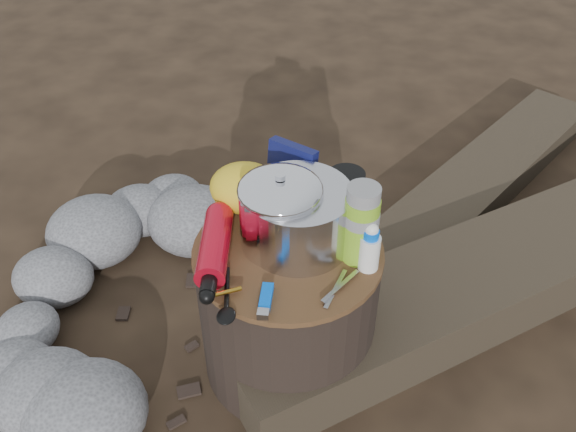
% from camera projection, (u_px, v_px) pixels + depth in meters
% --- Properties ---
extents(ground, '(60.00, 60.00, 0.00)m').
position_uv_depth(ground, '(288.00, 360.00, 1.62)').
color(ground, '#2F2217').
rests_on(ground, ground).
extents(stump, '(0.42, 0.42, 0.38)m').
position_uv_depth(stump, '(288.00, 309.00, 1.50)').
color(stump, black).
rests_on(stump, ground).
extents(rock_ring, '(0.41, 0.90, 0.18)m').
position_uv_depth(rock_ring, '(117.00, 282.00, 1.71)').
color(rock_ring, slate).
rests_on(rock_ring, ground).
extents(log_main, '(1.63, 1.35, 0.15)m').
position_uv_depth(log_main, '(525.00, 261.00, 1.79)').
color(log_main, '#32291F').
rests_on(log_main, ground).
extents(log_small, '(0.83, 1.13, 0.10)m').
position_uv_depth(log_small, '(486.00, 175.00, 2.16)').
color(log_small, '#32291F').
rests_on(log_small, ground).
extents(foil_windscreen, '(0.23, 0.23, 0.14)m').
position_uv_depth(foil_windscreen, '(298.00, 217.00, 1.35)').
color(foil_windscreen, '#B9B9C1').
rests_on(foil_windscreen, stump).
extents(camping_pot, '(0.18, 0.18, 0.18)m').
position_uv_depth(camping_pot, '(280.00, 212.00, 1.34)').
color(camping_pot, silver).
rests_on(camping_pot, stump).
extents(fuel_bottle, '(0.10, 0.27, 0.06)m').
position_uv_depth(fuel_bottle, '(215.00, 246.00, 1.34)').
color(fuel_bottle, '#B70A1E').
rests_on(fuel_bottle, stump).
extents(thermos, '(0.07, 0.07, 0.18)m').
position_uv_depth(thermos, '(361.00, 224.00, 1.30)').
color(thermos, '#7EB822').
rests_on(thermos, stump).
extents(travel_mug, '(0.08, 0.08, 0.12)m').
position_uv_depth(travel_mug, '(346.00, 195.00, 1.43)').
color(travel_mug, black).
rests_on(travel_mug, stump).
extents(stuff_sack, '(0.17, 0.14, 0.12)m').
position_uv_depth(stuff_sack, '(246.00, 188.00, 1.45)').
color(stuff_sack, gold).
rests_on(stuff_sack, stump).
extents(food_pouch, '(0.12, 0.07, 0.15)m').
position_uv_depth(food_pouch, '(291.00, 174.00, 1.46)').
color(food_pouch, '#0D1149').
rests_on(food_pouch, stump).
extents(lighter, '(0.03, 0.09, 0.02)m').
position_uv_depth(lighter, '(266.00, 297.00, 1.26)').
color(lighter, '#005DF6').
rests_on(lighter, stump).
extents(pot_grabber, '(0.07, 0.12, 0.01)m').
position_uv_depth(pot_grabber, '(336.00, 288.00, 1.28)').
color(pot_grabber, '#ADADB2').
rests_on(pot_grabber, stump).
extents(spork, '(0.06, 0.15, 0.01)m').
position_uv_depth(spork, '(227.00, 290.00, 1.27)').
color(spork, black).
rests_on(spork, stump).
extents(squeeze_bottle, '(0.04, 0.04, 0.10)m').
position_uv_depth(squeeze_bottle, '(370.00, 249.00, 1.30)').
color(squeeze_bottle, white).
rests_on(squeeze_bottle, stump).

